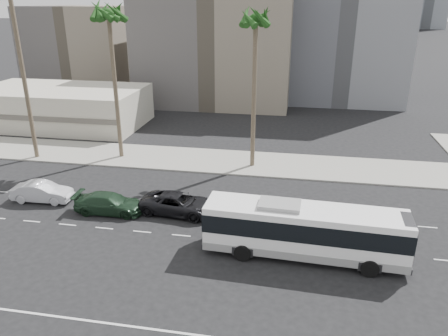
% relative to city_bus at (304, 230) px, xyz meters
% --- Properties ---
extents(ground, '(700.00, 700.00, 0.00)m').
position_rel_city_bus_xyz_m(ground, '(-2.71, 1.07, -1.98)').
color(ground, black).
rests_on(ground, ground).
extents(sidewalk_north, '(120.00, 7.00, 0.15)m').
position_rel_city_bus_xyz_m(sidewalk_north, '(-2.71, 16.57, -1.91)').
color(sidewalk_north, gray).
rests_on(sidewalk_north, ground).
extents(commercial_low, '(22.00, 12.16, 5.00)m').
position_rel_city_bus_xyz_m(commercial_low, '(-32.71, 27.06, 0.52)').
color(commercial_low, '#BDB7A4').
rests_on(commercial_low, ground).
extents(midrise_beige_west, '(24.00, 18.00, 18.00)m').
position_rel_city_bus_xyz_m(midrise_beige_west, '(-14.71, 46.07, 7.02)').
color(midrise_beige_west, '#5D5853').
rests_on(midrise_beige_west, ground).
extents(midrise_gray_center, '(20.00, 20.00, 26.00)m').
position_rel_city_bus_xyz_m(midrise_gray_center, '(5.29, 53.07, 11.02)').
color(midrise_gray_center, slate).
rests_on(midrise_gray_center, ground).
extents(midrise_beige_far, '(18.00, 16.00, 15.00)m').
position_rel_city_bus_xyz_m(midrise_beige_far, '(-40.71, 51.07, 5.52)').
color(midrise_beige_far, '#5D5853').
rests_on(midrise_beige_far, ground).
extents(city_bus, '(13.24, 3.49, 3.78)m').
position_rel_city_bus_xyz_m(city_bus, '(0.00, 0.00, 0.00)').
color(city_bus, white).
rests_on(city_bus, ground).
extents(car_a, '(3.31, 6.27, 1.68)m').
position_rel_city_bus_xyz_m(car_a, '(-9.87, 4.45, -1.14)').
color(car_a, black).
rests_on(car_a, ground).
extents(car_b, '(2.46, 5.65, 1.62)m').
position_rel_city_bus_xyz_m(car_b, '(-15.37, 3.61, -1.17)').
color(car_b, '#1D3622').
rests_on(car_b, ground).
extents(car_c, '(2.05, 5.16, 1.67)m').
position_rel_city_bus_xyz_m(car_c, '(-21.86, 4.57, -1.15)').
color(car_c, '#B4B5BC').
rests_on(car_c, ground).
extents(palm_near, '(4.60, 4.60, 15.51)m').
position_rel_city_bus_xyz_m(palm_near, '(-5.27, 15.82, 12.07)').
color(palm_near, brown).
rests_on(palm_near, ground).
extents(palm_mid, '(5.19, 5.19, 16.04)m').
position_rel_city_bus_xyz_m(palm_mid, '(-19.60, 16.04, 12.45)').
color(palm_mid, brown).
rests_on(palm_mid, ground).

